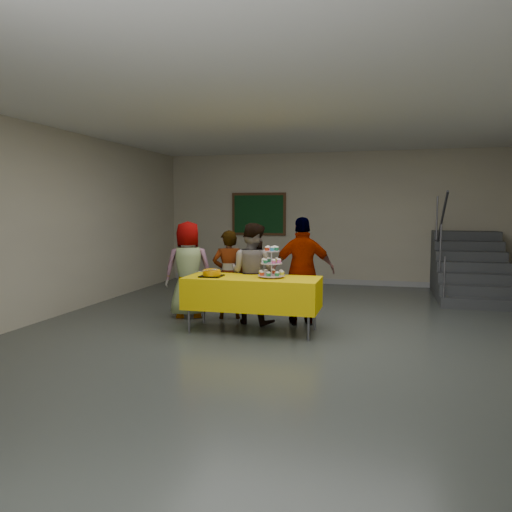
{
  "coord_description": "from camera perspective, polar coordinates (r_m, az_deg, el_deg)",
  "views": [
    {
      "loc": [
        1.12,
        -6.45,
        1.72
      ],
      "look_at": [
        -0.69,
        0.43,
        1.05
      ],
      "focal_mm": 35.0,
      "sensor_mm": 36.0,
      "label": 1
    }
  ],
  "objects": [
    {
      "name": "room_shell",
      "position": [
        6.57,
        5.0,
        8.94
      ],
      "size": [
        10.0,
        10.04,
        3.02
      ],
      "color": "#4C514C",
      "rests_on": "ground"
    },
    {
      "name": "bake_table",
      "position": [
        7.01,
        -0.42,
        -4.17
      ],
      "size": [
        1.88,
        0.78,
        0.77
      ],
      "color": "#595960",
      "rests_on": "ground"
    },
    {
      "name": "cupcake_stand",
      "position": [
        6.92,
        1.78,
        -1.01
      ],
      "size": [
        0.38,
        0.38,
        0.44
      ],
      "color": "silver",
      "rests_on": "bake_table"
    },
    {
      "name": "bear_cake",
      "position": [
        7.06,
        -5.09,
        -1.89
      ],
      "size": [
        0.32,
        0.36,
        0.12
      ],
      "color": "black",
      "rests_on": "bake_table"
    },
    {
      "name": "schoolchild_a",
      "position": [
        7.99,
        -7.74,
        -1.53
      ],
      "size": [
        0.87,
        0.73,
        1.53
      ],
      "primitive_type": "imported",
      "rotation": [
        0.0,
        0.0,
        3.52
      ],
      "color": "slate",
      "rests_on": "ground"
    },
    {
      "name": "schoolchild_b",
      "position": [
        7.84,
        -3.14,
        -2.12
      ],
      "size": [
        0.58,
        0.47,
        1.39
      ],
      "primitive_type": "imported",
      "rotation": [
        0.0,
        0.0,
        3.44
      ],
      "color": "slate",
      "rests_on": "ground"
    },
    {
      "name": "schoolchild_c",
      "position": [
        7.51,
        -0.43,
        -1.99
      ],
      "size": [
        0.86,
        0.74,
        1.51
      ],
      "primitive_type": "imported",
      "rotation": [
        0.0,
        0.0,
        2.89
      ],
      "color": "slate",
      "rests_on": "ground"
    },
    {
      "name": "schoolchild_d",
      "position": [
        7.43,
        5.41,
        -1.73
      ],
      "size": [
        1.01,
        0.64,
        1.61
      ],
      "primitive_type": "imported",
      "rotation": [
        0.0,
        0.0,
        3.43
      ],
      "color": "slate",
      "rests_on": "ground"
    },
    {
      "name": "staircase",
      "position": [
        10.76,
        23.1,
        -1.61
      ],
      "size": [
        1.3,
        2.4,
        2.04
      ],
      "color": "#424447",
      "rests_on": "ground"
    },
    {
      "name": "noticeboard",
      "position": [
        11.78,
        0.31,
        4.81
      ],
      "size": [
        1.3,
        0.05,
        1.0
      ],
      "color": "#472B16",
      "rests_on": "ground"
    }
  ]
}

